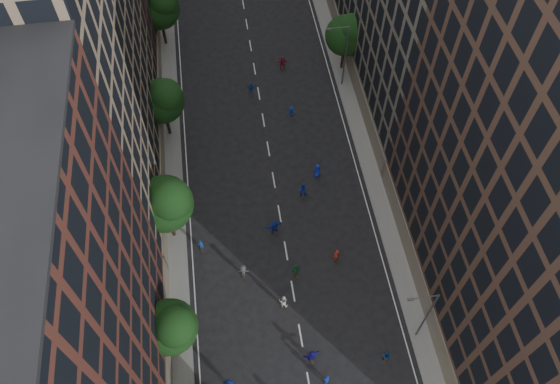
{
  "coord_description": "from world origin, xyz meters",
  "views": [
    {
      "loc": [
        -4.46,
        -3.68,
        49.29
      ],
      "look_at": [
        0.26,
        28.42,
        2.0
      ],
      "focal_mm": 35.0,
      "sensor_mm": 36.0,
      "label": 1
    }
  ],
  "objects_px": {
    "streetlamp_near": "(425,314)",
    "skater_2": "(385,356)",
    "streetlamp_far": "(344,53)",
    "skater_1": "(327,380)"
  },
  "relations": [
    {
      "from": "streetlamp_near",
      "to": "streetlamp_far",
      "type": "bearing_deg",
      "value": 90.0
    },
    {
      "from": "streetlamp_near",
      "to": "skater_2",
      "type": "relative_size",
      "value": 5.63
    },
    {
      "from": "streetlamp_far",
      "to": "skater_1",
      "type": "bearing_deg",
      "value": -103.82
    },
    {
      "from": "streetlamp_near",
      "to": "skater_1",
      "type": "bearing_deg",
      "value": -161.16
    },
    {
      "from": "streetlamp_far",
      "to": "skater_1",
      "type": "height_order",
      "value": "streetlamp_far"
    },
    {
      "from": "streetlamp_far",
      "to": "skater_1",
      "type": "xyz_separation_m",
      "value": [
        -8.86,
        -36.03,
        -4.31
      ]
    },
    {
      "from": "skater_1",
      "to": "streetlamp_near",
      "type": "bearing_deg",
      "value": 177.73
    },
    {
      "from": "streetlamp_near",
      "to": "skater_1",
      "type": "height_order",
      "value": "streetlamp_near"
    },
    {
      "from": "streetlamp_near",
      "to": "skater_1",
      "type": "distance_m",
      "value": 10.31
    },
    {
      "from": "streetlamp_far",
      "to": "skater_1",
      "type": "distance_m",
      "value": 37.35
    }
  ]
}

